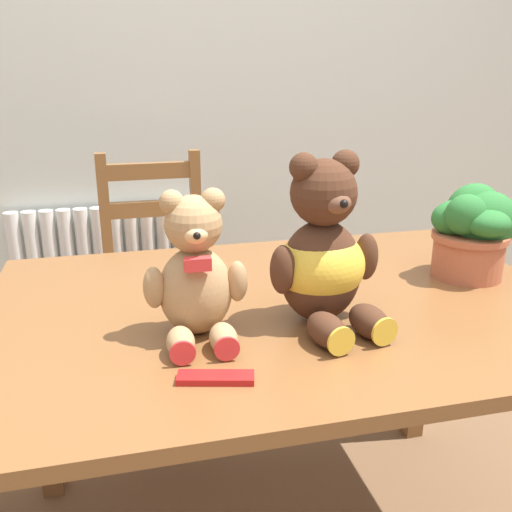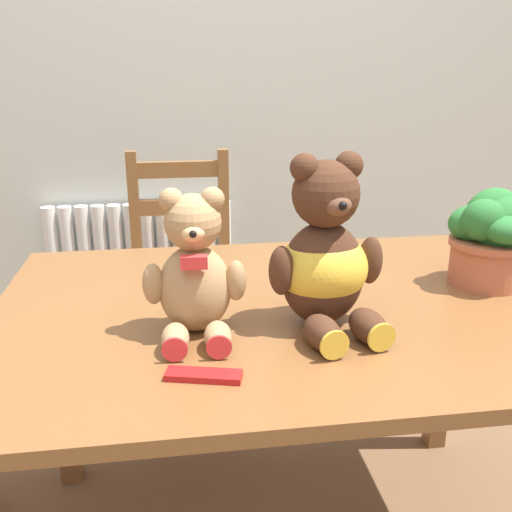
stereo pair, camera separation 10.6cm
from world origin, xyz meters
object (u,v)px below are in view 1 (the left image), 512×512
Objects in this scene: potted_plant at (474,229)px; wooden_chair_behind at (158,288)px; teddy_bear_right at (323,257)px; chocolate_bar at (216,378)px; teddy_bear_left at (196,275)px.

wooden_chair_behind is at bearing 132.45° from potted_plant.
teddy_bear_right is 0.35m from chocolate_bar.
teddy_bear_left is at bearing -167.23° from potted_plant.
wooden_chair_behind is 4.09× the size of potted_plant.
chocolate_bar is (0.02, -1.16, 0.28)m from wooden_chair_behind.
teddy_bear_left is 0.83× the size of teddy_bear_right.
wooden_chair_behind is 2.69× the size of teddy_bear_right.
teddy_bear_right reaches higher than teddy_bear_left.
potted_plant is (0.46, 0.16, -0.02)m from teddy_bear_right.
potted_plant is at bearing -165.19° from teddy_bear_left.
wooden_chair_behind is 1.09m from teddy_bear_right.
potted_plant is 0.81m from chocolate_bar.
teddy_bear_left is 0.74m from potted_plant.
teddy_bear_right reaches higher than wooden_chair_behind.
teddy_bear_right is at bearing -177.47° from teddy_bear_left.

